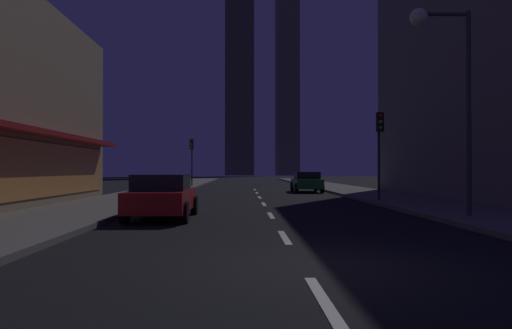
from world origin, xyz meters
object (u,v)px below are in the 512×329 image
object	(u,v)px
car_parked_far	(307,182)
traffic_light_near_right	(380,136)
car_parked_near	(162,196)
street_lamp_right	(443,61)
fire_hydrant_far_left	(157,190)
traffic_light_far_left	(192,152)

from	to	relation	value
car_parked_far	traffic_light_near_right	bearing A→B (deg)	-80.37
car_parked_near	street_lamp_right	xyz separation A→B (m)	(8.98, -0.72, 4.33)
fire_hydrant_far_left	traffic_light_far_left	size ratio (longest dim) A/B	0.16
car_parked_near	fire_hydrant_far_left	xyz separation A→B (m)	(-2.30, 11.45, -0.29)
traffic_light_near_right	street_lamp_right	bearing A→B (deg)	-90.96
car_parked_near	car_parked_far	xyz separation A→B (m)	(7.20, 17.67, 0.00)
fire_hydrant_far_left	traffic_light_far_left	world-z (taller)	traffic_light_far_left
car_parked_near	car_parked_far	bearing A→B (deg)	67.83
traffic_light_near_right	street_lamp_right	distance (m)	7.44
car_parked_near	traffic_light_far_left	xyz separation A→B (m)	(-1.90, 26.10, 2.45)
car_parked_far	traffic_light_far_left	size ratio (longest dim) A/B	1.01
car_parked_far	street_lamp_right	world-z (taller)	street_lamp_right
car_parked_near	street_lamp_right	bearing A→B (deg)	-4.61
car_parked_near	traffic_light_near_right	xyz separation A→B (m)	(9.10, 6.47, 2.45)
car_parked_near	car_parked_far	distance (m)	19.08
car_parked_near	traffic_light_far_left	world-z (taller)	traffic_light_far_left
street_lamp_right	car_parked_far	bearing A→B (deg)	95.53
car_parked_far	street_lamp_right	xyz separation A→B (m)	(1.78, -18.39, 4.33)
traffic_light_far_left	car_parked_far	bearing A→B (deg)	-42.81
car_parked_near	traffic_light_far_left	bearing A→B (deg)	94.16
car_parked_near	traffic_light_far_left	size ratio (longest dim) A/B	1.01
car_parked_near	traffic_light_near_right	size ratio (longest dim) A/B	1.01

